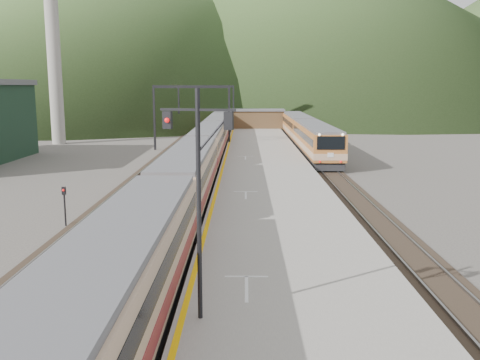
{
  "coord_description": "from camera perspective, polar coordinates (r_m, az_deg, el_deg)",
  "views": [
    {
      "loc": [
        3.73,
        -11.47,
        7.89
      ],
      "look_at": [
        3.43,
        21.95,
        2.0
      ],
      "focal_mm": 40.0,
      "sensor_mm": 36.0,
      "label": 1
    }
  ],
  "objects": [
    {
      "name": "short_signal_b",
      "position": [
        46.27,
        -7.95,
        1.92
      ],
      "size": [
        0.25,
        0.21,
        2.27
      ],
      "color": "black",
      "rests_on": "ground"
    },
    {
      "name": "track_main",
      "position": [
        52.2,
        -3.59,
        1.36
      ],
      "size": [
        2.6,
        200.0,
        0.23
      ],
      "color": "black",
      "rests_on": "ground"
    },
    {
      "name": "short_signal_c",
      "position": [
        31.93,
        -18.22,
        -2.13
      ],
      "size": [
        0.23,
        0.18,
        2.27
      ],
      "color": "black",
      "rests_on": "ground"
    },
    {
      "name": "signal_mast",
      "position": [
        15.44,
        -4.44,
        -0.17
      ],
      "size": [
        2.17,
        0.59,
        6.83
      ],
      "color": "black",
      "rests_on": "platform"
    },
    {
      "name": "gantry_far",
      "position": [
        91.74,
        -3.64,
        8.54
      ],
      "size": [
        9.55,
        0.25,
        8.0
      ],
      "color": "black",
      "rests_on": "ground"
    },
    {
      "name": "short_signal_a",
      "position": [
        20.7,
        -18.43,
        -8.63
      ],
      "size": [
        0.24,
        0.19,
        2.27
      ],
      "color": "black",
      "rests_on": "ground"
    },
    {
      "name": "platform",
      "position": [
        50.05,
        2.65,
        1.5
      ],
      "size": [
        8.0,
        100.0,
        1.0
      ],
      "primitive_type": "cube",
      "color": "gray",
      "rests_on": "ground"
    },
    {
      "name": "hill_a",
      "position": [
        207.34,
        -12.14,
        15.91
      ],
      "size": [
        180.0,
        180.0,
        60.0
      ],
      "primitive_type": "cone",
      "color": "#344C21",
      "rests_on": "ground"
    },
    {
      "name": "gantry_near",
      "position": [
        66.83,
        -5.19,
        7.98
      ],
      "size": [
        9.55,
        0.25,
        8.0
      ],
      "color": "black",
      "rests_on": "ground"
    },
    {
      "name": "smokestack",
      "position": [
        78.17,
        -19.36,
        14.67
      ],
      "size": [
        1.8,
        1.8,
        30.0
      ],
      "primitive_type": "cylinder",
      "color": "#9E998E",
      "rests_on": "ground"
    },
    {
      "name": "station_shed",
      "position": [
        89.65,
        1.72,
        6.59
      ],
      "size": [
        9.4,
        4.4,
        3.1
      ],
      "color": "brown",
      "rests_on": "platform"
    },
    {
      "name": "track_second",
      "position": [
        52.64,
        9.0,
        1.33
      ],
      "size": [
        2.6,
        200.0,
        0.23
      ],
      "color": "black",
      "rests_on": "ground"
    },
    {
      "name": "second_train",
      "position": [
        69.62,
        6.95,
        5.16
      ],
      "size": [
        3.07,
        41.81,
        3.75
      ],
      "color": "#B0672E",
      "rests_on": "track_second"
    },
    {
      "name": "hill_b",
      "position": [
        244.69,
        6.97,
        16.88
      ],
      "size": [
        220.0,
        220.0,
        75.0
      ],
      "primitive_type": "cone",
      "color": "#344C21",
      "rests_on": "ground"
    },
    {
      "name": "main_train",
      "position": [
        55.0,
        -3.39,
        3.8
      ],
      "size": [
        2.85,
        97.96,
        3.48
      ],
      "color": "tan",
      "rests_on": "track_main"
    },
    {
      "name": "track_far",
      "position": [
        52.79,
        -9.02,
        1.35
      ],
      "size": [
        2.6,
        200.0,
        0.23
      ],
      "color": "black",
      "rests_on": "ground"
    }
  ]
}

